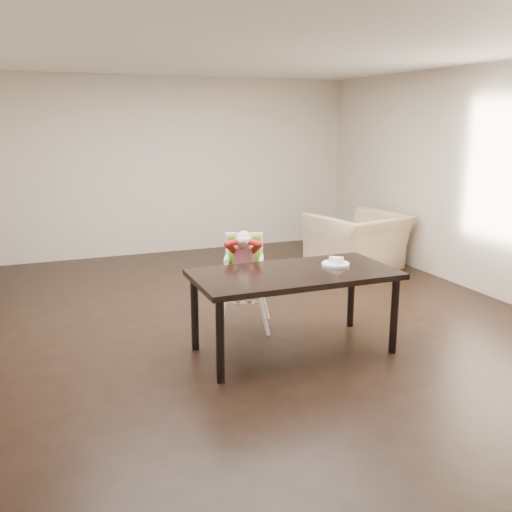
{
  "coord_description": "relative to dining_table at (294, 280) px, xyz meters",
  "views": [
    {
      "loc": [
        -2.02,
        -5.28,
        2.07
      ],
      "look_at": [
        -0.05,
        -0.34,
        0.79
      ],
      "focal_mm": 40.0,
      "sensor_mm": 36.0,
      "label": 1
    }
  ],
  "objects": [
    {
      "name": "ground",
      "position": [
        -0.1,
        0.88,
        -0.67
      ],
      "size": [
        7.0,
        7.0,
        0.0
      ],
      "primitive_type": "plane",
      "color": "black",
      "rests_on": "ground"
    },
    {
      "name": "dining_table",
      "position": [
        0.0,
        0.0,
        0.0
      ],
      "size": [
        1.8,
        0.9,
        0.75
      ],
      "color": "black",
      "rests_on": "ground"
    },
    {
      "name": "high_chair",
      "position": [
        -0.19,
        0.77,
        0.03
      ],
      "size": [
        0.54,
        0.54,
        1.0
      ],
      "rotation": [
        0.0,
        0.0,
        -0.4
      ],
      "color": "white",
      "rests_on": "ground"
    },
    {
      "name": "room_walls",
      "position": [
        -0.1,
        0.88,
        1.18
      ],
      "size": [
        6.02,
        7.02,
        2.71
      ],
      "color": "beige",
      "rests_on": "ground"
    },
    {
      "name": "armchair",
      "position": [
        2.1,
        2.32,
        -0.14
      ],
      "size": [
        1.36,
        1.05,
        1.05
      ],
      "primitive_type": "imported",
      "rotation": [
        0.0,
        0.0,
        3.38
      ],
      "color": "tan",
      "rests_on": "ground"
    },
    {
      "name": "plate",
      "position": [
        0.45,
        0.06,
        0.1
      ],
      "size": [
        0.28,
        0.28,
        0.07
      ],
      "rotation": [
        0.0,
        0.0,
        0.1
      ],
      "color": "white",
      "rests_on": "dining_table"
    }
  ]
}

